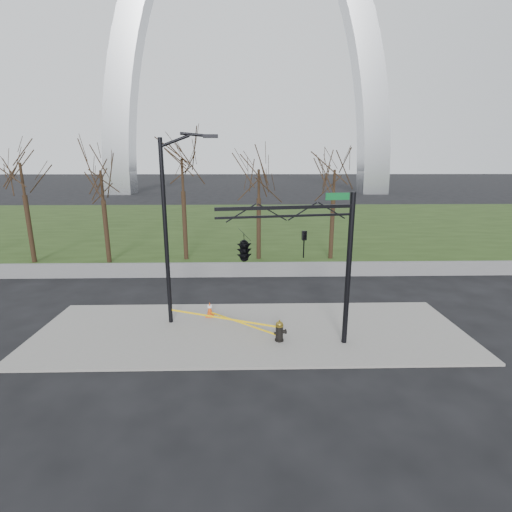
{
  "coord_description": "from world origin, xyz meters",
  "views": [
    {
      "loc": [
        -0.11,
        -14.5,
        6.98
      ],
      "look_at": [
        0.28,
        2.0,
        2.84
      ],
      "focal_mm": 25.88,
      "sensor_mm": 36.0,
      "label": 1
    }
  ],
  "objects_px": {
    "fire_hydrant": "(280,331)",
    "traffic_signal_mast": "(265,246)",
    "traffic_cone": "(210,309)",
    "street_light": "(170,220)"
  },
  "relations": [
    {
      "from": "fire_hydrant",
      "to": "traffic_cone",
      "type": "distance_m",
      "value": 3.92
    },
    {
      "from": "traffic_cone",
      "to": "street_light",
      "type": "xyz_separation_m",
      "value": [
        -1.46,
        -0.57,
        4.25
      ]
    },
    {
      "from": "traffic_cone",
      "to": "traffic_signal_mast",
      "type": "relative_size",
      "value": 0.12
    },
    {
      "from": "traffic_cone",
      "to": "traffic_signal_mast",
      "type": "height_order",
      "value": "traffic_signal_mast"
    },
    {
      "from": "traffic_signal_mast",
      "to": "fire_hydrant",
      "type": "bearing_deg",
      "value": 40.47
    },
    {
      "from": "traffic_cone",
      "to": "traffic_signal_mast",
      "type": "bearing_deg",
      "value": -53.94
    },
    {
      "from": "traffic_cone",
      "to": "traffic_signal_mast",
      "type": "distance_m",
      "value": 5.5
    },
    {
      "from": "fire_hydrant",
      "to": "traffic_cone",
      "type": "height_order",
      "value": "fire_hydrant"
    },
    {
      "from": "street_light",
      "to": "traffic_signal_mast",
      "type": "distance_m",
      "value": 4.75
    },
    {
      "from": "fire_hydrant",
      "to": "traffic_signal_mast",
      "type": "relative_size",
      "value": 0.15
    }
  ]
}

